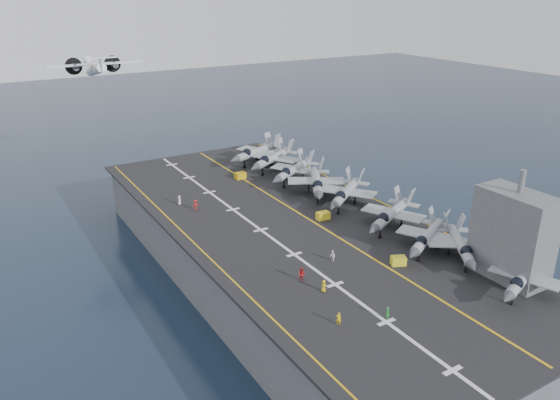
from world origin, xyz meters
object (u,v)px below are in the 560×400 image
island_superstructure (514,225)px  transport_plane (96,70)px  fighter_jet_0 (524,277)px  tow_cart_a (398,261)px

island_superstructure → transport_plane: (-30.63, 88.14, 11.44)m
island_superstructure → fighter_jet_0: bearing=-116.4°
fighter_jet_0 → tow_cart_a: (-8.29, 13.68, -1.65)m
island_superstructure → transport_plane: size_ratio=0.70×
fighter_jet_0 → transport_plane: transport_plane is taller
transport_plane → island_superstructure: bearing=-70.8°
island_superstructure → transport_plane: 94.01m
fighter_jet_0 → transport_plane: (-28.75, 91.92, 16.68)m
tow_cart_a → transport_plane: transport_plane is taller
transport_plane → tow_cart_a: bearing=-75.3°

